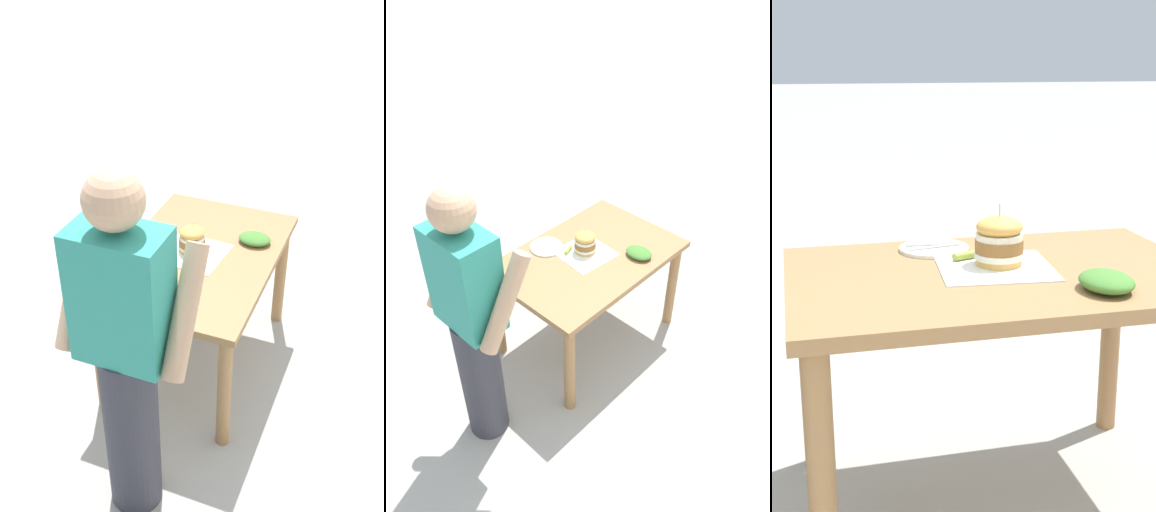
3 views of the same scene
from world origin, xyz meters
The scene contains 7 objects.
ground_plane centered at (0.00, 0.00, 0.00)m, with size 80.00×80.00×0.00m, color #ADAAA3.
patio_table centered at (0.00, 0.00, 0.63)m, with size 0.81×1.19×0.75m.
serving_paper centered at (0.03, 0.00, 0.75)m, with size 0.33×0.33×0.00m, color white.
sandwich centered at (0.05, -0.02, 0.83)m, with size 0.15×0.15×0.18m.
pickle_spear centered at (0.12, 0.06, 0.77)m, with size 0.02×0.02×0.08m, color #8EA83D.
side_plate_with_forks centered at (0.26, 0.13, 0.76)m, with size 0.22×0.22×0.02m.
side_salad centered at (-0.24, -0.22, 0.77)m, with size 0.18×0.14×0.05m, color #477F33.
Camera 3 is at (-1.88, 0.57, 1.34)m, focal length 50.00 mm.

